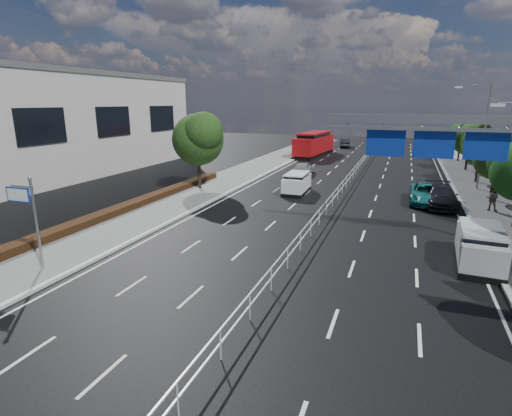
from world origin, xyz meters
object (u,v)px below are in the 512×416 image
(red_bus, at_px, (314,143))
(parked_car_teal, at_px, (427,194))
(overhead_gantry, at_px, (450,139))
(near_car_dark, at_px, (345,143))
(near_car_silver, at_px, (304,168))
(white_minivan, at_px, (297,183))
(toilet_sign, at_px, (26,207))
(silver_minivan, at_px, (480,247))
(parked_car_dark, at_px, (441,196))
(pedestrian_b, at_px, (492,198))

(red_bus, distance_m, parked_car_teal, 28.20)
(overhead_gantry, relative_size, near_car_dark, 2.25)
(near_car_silver, bearing_deg, white_minivan, 101.09)
(toilet_sign, xyz_separation_m, near_car_dark, (6.00, 56.82, -2.19))
(red_bus, xyz_separation_m, silver_minivan, (15.80, -36.41, -0.84))
(overhead_gantry, bearing_deg, toilet_sign, -150.40)
(near_car_dark, bearing_deg, white_minivan, 84.21)
(white_minivan, distance_m, near_car_dark, 37.30)
(parked_car_teal, xyz_separation_m, parked_car_dark, (0.93, -0.49, 0.02))
(toilet_sign, height_order, overhead_gantry, overhead_gantry)
(parked_car_teal, distance_m, pedestrian_b, 4.29)
(red_bus, distance_m, silver_minivan, 39.70)
(near_car_dark, height_order, pedestrian_b, pedestrian_b)
(red_bus, xyz_separation_m, parked_car_dark, (14.93, -24.94, -0.99))
(toilet_sign, relative_size, red_bus, 0.38)
(red_bus, xyz_separation_m, near_car_dark, (2.55, 12.87, -1.00))
(toilet_sign, height_order, pedestrian_b, toilet_sign)
(near_car_silver, xyz_separation_m, pedestrian_b, (15.85, -10.23, 0.32))
(toilet_sign, relative_size, parked_car_teal, 0.82)
(near_car_silver, height_order, parked_car_dark, parked_car_dark)
(red_bus, bearing_deg, near_car_silver, -75.99)
(overhead_gantry, xyz_separation_m, silver_minivan, (1.56, -2.52, -4.70))
(overhead_gantry, xyz_separation_m, pedestrian_b, (3.88, 8.25, -4.62))
(pedestrian_b, bearing_deg, toilet_sign, 58.92)
(white_minivan, height_order, near_car_dark, white_minivan)
(toilet_sign, distance_m, near_car_silver, 29.19)
(near_car_dark, bearing_deg, pedestrian_b, 104.20)
(overhead_gantry, distance_m, parked_car_dark, 10.20)
(white_minivan, bearing_deg, silver_minivan, -46.26)
(red_bus, height_order, parked_car_teal, red_bus)
(parked_car_dark, distance_m, pedestrian_b, 3.27)
(toilet_sign, bearing_deg, pedestrian_b, 40.31)
(overhead_gantry, xyz_separation_m, near_car_dark, (-11.69, 46.76, -4.86))
(near_car_silver, height_order, near_car_dark, near_car_dark)
(toilet_sign, bearing_deg, near_car_dark, 83.97)
(white_minivan, height_order, near_car_silver, white_minivan)
(near_car_silver, height_order, parked_car_teal, parked_car_teal)
(silver_minivan, height_order, parked_car_teal, silver_minivan)
(white_minivan, height_order, parked_car_teal, white_minivan)
(near_car_silver, height_order, silver_minivan, silver_minivan)
(silver_minivan, distance_m, parked_car_dark, 11.50)
(white_minivan, height_order, parked_car_dark, white_minivan)
(overhead_gantry, relative_size, parked_car_dark, 1.96)
(parked_car_teal, height_order, parked_car_dark, parked_car_dark)
(toilet_sign, xyz_separation_m, silver_minivan, (19.25, 7.53, -2.04))
(near_car_silver, relative_size, parked_car_dark, 0.76)
(parked_car_dark, bearing_deg, near_car_silver, 140.48)
(toilet_sign, relative_size, near_car_silver, 1.10)
(white_minivan, bearing_deg, parked_car_dark, -3.91)
(overhead_gantry, distance_m, silver_minivan, 5.56)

